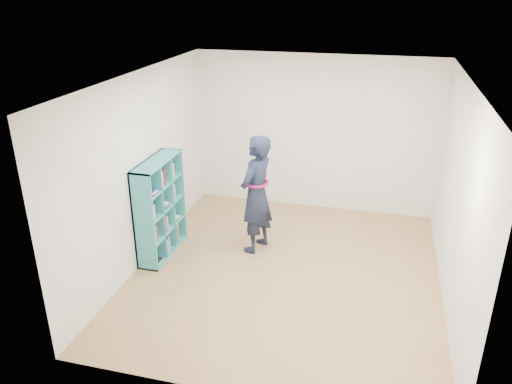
# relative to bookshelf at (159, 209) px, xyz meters

# --- Properties ---
(floor) EXTENTS (4.50, 4.50, 0.00)m
(floor) POSITION_rel_bookshelf_xyz_m (1.86, -0.10, -0.68)
(floor) COLOR #997345
(floor) RESTS_ON ground
(ceiling) EXTENTS (4.50, 4.50, 0.00)m
(ceiling) POSITION_rel_bookshelf_xyz_m (1.86, -0.10, 1.92)
(ceiling) COLOR white
(ceiling) RESTS_ON wall_back
(wall_left) EXTENTS (0.02, 4.50, 2.60)m
(wall_left) POSITION_rel_bookshelf_xyz_m (-0.14, -0.10, 0.62)
(wall_left) COLOR silver
(wall_left) RESTS_ON floor
(wall_right) EXTENTS (0.02, 4.50, 2.60)m
(wall_right) POSITION_rel_bookshelf_xyz_m (3.86, -0.10, 0.62)
(wall_right) COLOR silver
(wall_right) RESTS_ON floor
(wall_back) EXTENTS (4.00, 0.02, 2.60)m
(wall_back) POSITION_rel_bookshelf_xyz_m (1.86, 2.15, 0.62)
(wall_back) COLOR silver
(wall_back) RESTS_ON floor
(wall_front) EXTENTS (4.00, 0.02, 2.60)m
(wall_front) POSITION_rel_bookshelf_xyz_m (1.86, -2.35, 0.62)
(wall_front) COLOR silver
(wall_front) RESTS_ON floor
(bookshelf) EXTENTS (0.31, 1.06, 1.41)m
(bookshelf) POSITION_rel_bookshelf_xyz_m (0.00, 0.00, 0.00)
(bookshelf) COLOR teal
(bookshelf) RESTS_ON floor
(person) EXTENTS (0.58, 0.72, 1.73)m
(person) POSITION_rel_bookshelf_xyz_m (1.30, 0.45, 0.18)
(person) COLOR black
(person) RESTS_ON floor
(smartphone) EXTENTS (0.01, 0.09, 0.12)m
(smartphone) POSITION_rel_bookshelf_xyz_m (1.19, 0.58, 0.30)
(smartphone) COLOR silver
(smartphone) RESTS_ON person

